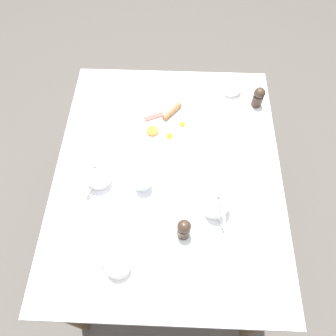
{
  "coord_description": "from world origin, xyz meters",
  "views": [
    {
      "loc": [
        -0.03,
        0.69,
        1.92
      ],
      "look_at": [
        0.0,
        0.0,
        0.77
      ],
      "focal_mm": 35.0,
      "sensor_mm": 36.0,
      "label": 1
    }
  ],
  "objects": [
    {
      "name": "pepper_grinder",
      "position": [
        -0.4,
        -0.38,
        0.8
      ],
      "size": [
        0.05,
        0.05,
        0.1
      ],
      "color": "#38281E",
      "rests_on": "table"
    },
    {
      "name": "table",
      "position": [
        0.0,
        0.0,
        0.68
      ],
      "size": [
        0.94,
        1.17,
        0.75
      ],
      "color": "silver",
      "rests_on": "ground_plane"
    },
    {
      "name": "teapot_far",
      "position": [
        0.28,
        0.06,
        0.8
      ],
      "size": [
        0.1,
        0.17,
        0.12
      ],
      "rotation": [
        0.0,
        0.0,
        4.24
      ],
      "color": "white",
      "rests_on": "table"
    },
    {
      "name": "fork_spare",
      "position": [
        -0.33,
        0.39,
        0.75
      ],
      "size": [
        0.14,
        0.14,
        0.0
      ],
      "rotation": [
        0.0,
        0.0,
        5.51
      ],
      "color": "silver",
      "rests_on": "table"
    },
    {
      "name": "water_glass_tall",
      "position": [
        0.1,
        0.07,
        0.81
      ],
      "size": [
        0.07,
        0.07,
        0.11
      ],
      "color": "white",
      "rests_on": "table"
    },
    {
      "name": "teacup_with_saucer_left",
      "position": [
        -0.29,
        -0.45,
        0.78
      ],
      "size": [
        0.14,
        0.14,
        0.06
      ],
      "color": "white",
      "rests_on": "table"
    },
    {
      "name": "breakfast_plate",
      "position": [
        0.01,
        -0.23,
        0.76
      ],
      "size": [
        0.28,
        0.28,
        0.04
      ],
      "color": "white",
      "rests_on": "table"
    },
    {
      "name": "napkin_folded",
      "position": [
        -0.27,
        -0.11,
        0.75
      ],
      "size": [
        0.18,
        0.19,
        0.01
      ],
      "rotation": [
        0.0,
        0.0,
        2.03
      ],
      "color": "white",
      "rests_on": "table"
    },
    {
      "name": "spoon_for_tea",
      "position": [
        0.35,
        -0.19,
        0.75
      ],
      "size": [
        0.05,
        0.14,
        0.0
      ],
      "rotation": [
        0.0,
        0.0,
        0.29
      ],
      "color": "silver",
      "rests_on": "table"
    },
    {
      "name": "ground_plane",
      "position": [
        0.0,
        0.0,
        0.0
      ],
      "size": [
        8.0,
        8.0,
        0.0
      ],
      "primitive_type": "plane",
      "color": "#4C4742"
    },
    {
      "name": "salt_grinder",
      "position": [
        -0.07,
        0.27,
        0.8
      ],
      "size": [
        0.05,
        0.05,
        0.1
      ],
      "color": "#38281E",
      "rests_on": "table"
    },
    {
      "name": "teacup_with_saucer_right",
      "position": [
        0.16,
        0.4,
        0.78
      ],
      "size": [
        0.14,
        0.14,
        0.06
      ],
      "color": "white",
      "rests_on": "table"
    },
    {
      "name": "knife_by_plate",
      "position": [
        0.22,
        -0.46,
        0.75
      ],
      "size": [
        0.04,
        0.19,
        0.0
      ],
      "rotation": [
        0.0,
        0.0,
        3.27
      ],
      "color": "silver",
      "rests_on": "table"
    },
    {
      "name": "fork_by_plate",
      "position": [
        -0.06,
        0.4,
        0.75
      ],
      "size": [
        0.17,
        0.05,
        0.0
      ],
      "rotation": [
        0.0,
        0.0,
        4.48
      ],
      "color": "silver",
      "rests_on": "table"
    },
    {
      "name": "teapot_near",
      "position": [
        -0.19,
        0.16,
        0.8
      ],
      "size": [
        0.1,
        0.18,
        0.12
      ],
      "rotation": [
        0.0,
        0.0,
        5.0
      ],
      "color": "white",
      "rests_on": "table"
    }
  ]
}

